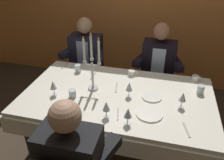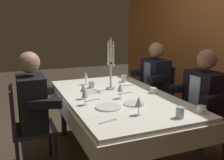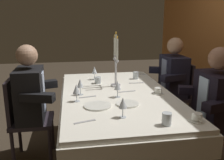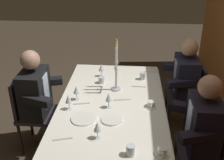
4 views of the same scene
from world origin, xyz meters
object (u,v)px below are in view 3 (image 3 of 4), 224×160
object	(u,v)px
dinner_plate_0	(98,106)
water_tumbler_1	(98,80)
wine_glass_0	(76,89)
coffee_cup_0	(197,118)
wine_glass_2	(118,86)
dinner_plate_1	(127,104)
seated_diner_2	(216,100)
wine_glass_4	(123,103)
water_tumbler_0	(136,75)
water_tumbler_2	(167,119)
dining_table	(117,104)
coffee_cup_1	(158,91)
candelabra	(116,64)
seated_diner_0	(174,76)
seated_diner_1	(30,94)
wine_glass_3	(94,70)
wine_glass_1	(80,84)

from	to	relation	value
dinner_plate_0	water_tumbler_1	xyz separation A→B (m)	(-0.77, 0.09, 0.03)
wine_glass_0	coffee_cup_0	size ratio (longest dim) A/B	1.24
wine_glass_2	dinner_plate_1	bearing A→B (deg)	12.28
coffee_cup_0	seated_diner_2	world-z (taller)	seated_diner_2
wine_glass_0	seated_diner_2	bearing A→B (deg)	82.72
wine_glass_4	water_tumbler_1	world-z (taller)	wine_glass_4
dinner_plate_0	water_tumbler_0	world-z (taller)	water_tumbler_0
water_tumbler_0	water_tumbler_2	bearing A→B (deg)	-5.39
wine_glass_2	water_tumbler_0	world-z (taller)	wine_glass_2
dinner_plate_1	dining_table	bearing A→B (deg)	-175.48
dinner_plate_0	coffee_cup_1	xyz separation A→B (m)	(-0.27, 0.65, 0.02)
candelabra	seated_diner_0	world-z (taller)	candelabra
coffee_cup_0	seated_diner_2	distance (m)	0.60
water_tumbler_0	coffee_cup_1	bearing A→B (deg)	6.44
dinner_plate_0	seated_diner_1	world-z (taller)	seated_diner_1
wine_glass_0	water_tumbler_1	bearing A→B (deg)	156.43
dining_table	wine_glass_4	world-z (taller)	wine_glass_4
candelabra	coffee_cup_1	size ratio (longest dim) A/B	4.61
wine_glass_2	coffee_cup_1	world-z (taller)	wine_glass_2
dinner_plate_0	coffee_cup_0	xyz separation A→B (m)	(0.43, 0.71, 0.02)
coffee_cup_0	seated_diner_2	bearing A→B (deg)	135.57
dinner_plate_0	dinner_plate_1	distance (m)	0.27
dining_table	water_tumbler_1	world-z (taller)	water_tumbler_1
wine_glass_4	seated_diner_2	distance (m)	1.00
dining_table	water_tumbler_2	xyz separation A→B (m)	(0.81, 0.21, 0.17)
dinner_plate_1	coffee_cup_1	bearing A→B (deg)	125.04
wine_glass_3	water_tumbler_1	xyz separation A→B (m)	(0.19, 0.02, -0.08)
wine_glass_1	wine_glass_3	distance (m)	0.63
wine_glass_3	coffee_cup_0	world-z (taller)	wine_glass_3
dining_table	coffee_cup_1	xyz separation A→B (m)	(0.07, 0.41, 0.15)
wine_glass_0	candelabra	bearing A→B (deg)	135.11
dining_table	water_tumbler_1	size ratio (longest dim) A/B	25.30
candelabra	seated_diner_1	xyz separation A→B (m)	(0.14, -0.92, -0.26)
candelabra	seated_diner_2	bearing A→B (deg)	54.16
candelabra	seated_diner_2	world-z (taller)	candelabra
water_tumbler_0	water_tumbler_1	xyz separation A→B (m)	(0.14, -0.49, -0.01)
coffee_cup_0	seated_diner_0	distance (m)	1.49
coffee_cup_1	seated_diner_0	world-z (taller)	seated_diner_0
wine_glass_1	water_tumbler_1	world-z (taller)	wine_glass_1
wine_glass_0	seated_diner_2	xyz separation A→B (m)	(0.17, 1.30, -0.12)
wine_glass_1	seated_diner_1	world-z (taller)	seated_diner_1
wine_glass_1	coffee_cup_1	bearing A→B (deg)	83.71
dining_table	dinner_plate_0	xyz separation A→B (m)	(0.35, -0.24, 0.13)
dining_table	dinner_plate_0	world-z (taller)	dinner_plate_0
wine_glass_3	coffee_cup_1	size ratio (longest dim) A/B	1.24
wine_glass_2	water_tumbler_0	bearing A→B (deg)	151.97
candelabra	seated_diner_1	distance (m)	0.96
wine_glass_4	coffee_cup_0	distance (m)	0.57
wine_glass_1	wine_glass_0	bearing A→B (deg)	-12.23
water_tumbler_0	water_tumbler_1	world-z (taller)	water_tumbler_0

